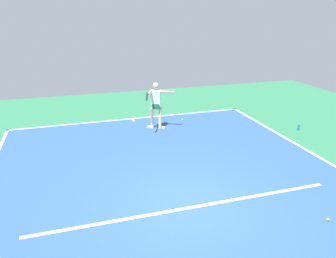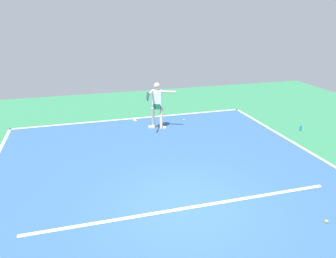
# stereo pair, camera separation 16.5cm
# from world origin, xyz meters

# --- Properties ---
(ground_plane) EXTENTS (22.84, 22.84, 0.00)m
(ground_plane) POSITION_xyz_m (0.00, 0.00, 0.00)
(ground_plane) COLOR #2D754C
(court_surface) EXTENTS (9.56, 13.30, 0.00)m
(court_surface) POSITION_xyz_m (0.00, 0.00, 0.00)
(court_surface) COLOR #2D5484
(court_surface) RESTS_ON ground_plane
(court_line_baseline_near) EXTENTS (9.56, 0.10, 0.01)m
(court_line_baseline_near) POSITION_xyz_m (0.00, -6.60, 0.00)
(court_line_baseline_near) COLOR white
(court_line_baseline_near) RESTS_ON ground_plane
(court_line_service) EXTENTS (7.17, 0.10, 0.01)m
(court_line_service) POSITION_xyz_m (0.00, 0.18, 0.00)
(court_line_service) COLOR white
(court_line_service) RESTS_ON ground_plane
(court_line_centre_mark) EXTENTS (0.10, 0.30, 0.01)m
(court_line_centre_mark) POSITION_xyz_m (0.00, -6.40, 0.00)
(court_line_centre_mark) COLOR white
(court_line_centre_mark) RESTS_ON ground_plane
(tennis_player) EXTENTS (1.25, 1.09, 1.76)m
(tennis_player) POSITION_xyz_m (-0.64, -5.16, 1.01)
(tennis_player) COLOR beige
(tennis_player) RESTS_ON ground_plane
(tennis_ball_centre_court) EXTENTS (0.07, 0.07, 0.07)m
(tennis_ball_centre_court) POSITION_xyz_m (-1.90, -5.73, 0.03)
(tennis_ball_centre_court) COLOR #CCE033
(tennis_ball_centre_court) RESTS_ON ground_plane
(tennis_ball_near_service_line) EXTENTS (0.07, 0.07, 0.07)m
(tennis_ball_near_service_line) POSITION_xyz_m (-2.63, 1.50, 0.03)
(tennis_ball_near_service_line) COLOR #C6E53D
(tennis_ball_near_service_line) RESTS_ON ground_plane
(water_bottle) EXTENTS (0.07, 0.07, 0.22)m
(water_bottle) POSITION_xyz_m (-5.68, -3.41, 0.11)
(water_bottle) COLOR blue
(water_bottle) RESTS_ON ground_plane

